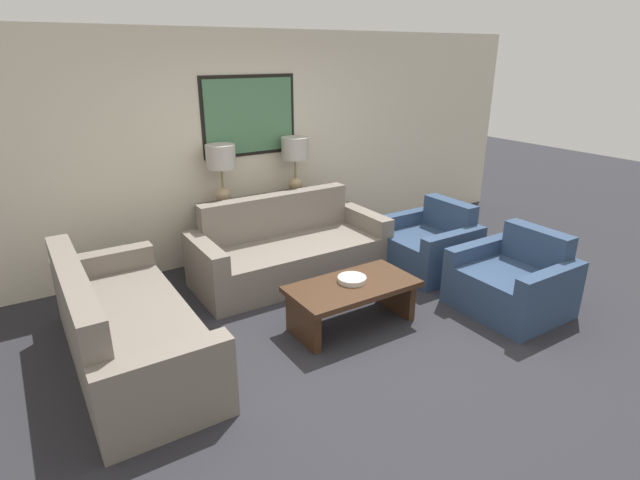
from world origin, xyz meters
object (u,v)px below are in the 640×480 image
(table_lamp_left, at_px, (221,164))
(couch_by_back_wall, at_px, (290,252))
(decorative_bowl, at_px, (352,279))
(armchair_near_back_wall, at_px, (428,246))
(couch_by_side, at_px, (125,330))
(coffee_table, at_px, (352,295))
(table_lamp_right, at_px, (295,155))
(console_table, at_px, (263,228))
(armchair_near_camera, at_px, (512,283))

(table_lamp_left, distance_m, couch_by_back_wall, 1.25)
(decorative_bowl, relative_size, armchair_near_back_wall, 0.27)
(couch_by_side, bearing_deg, coffee_table, -14.62)
(table_lamp_left, bearing_deg, decorative_bowl, -76.48)
(table_lamp_left, height_order, armchair_near_back_wall, table_lamp_left)
(coffee_table, xyz_separation_m, decorative_bowl, (0.03, 0.04, 0.13))
(table_lamp_left, bearing_deg, couch_by_side, -135.55)
(couch_by_back_wall, distance_m, armchair_near_back_wall, 1.62)
(table_lamp_right, height_order, couch_by_side, table_lamp_right)
(console_table, height_order, table_lamp_right, table_lamp_right)
(armchair_near_back_wall, xyz_separation_m, armchair_near_camera, (0.00, -1.17, 0.00))
(table_lamp_right, height_order, armchair_near_back_wall, table_lamp_right)
(console_table, relative_size, table_lamp_left, 2.18)
(console_table, height_order, couch_by_back_wall, couch_by_back_wall)
(armchair_near_back_wall, bearing_deg, decorative_bowl, -160.04)
(console_table, distance_m, armchair_near_back_wall, 2.00)
(table_lamp_right, bearing_deg, couch_by_back_wall, -125.06)
(coffee_table, bearing_deg, couch_by_side, 165.38)
(armchair_near_back_wall, bearing_deg, console_table, 137.38)
(couch_by_side, height_order, armchair_near_back_wall, couch_by_side)
(table_lamp_right, xyz_separation_m, decorative_bowl, (-0.50, -1.89, -0.79))
(table_lamp_right, relative_size, couch_by_back_wall, 0.32)
(decorative_bowl, bearing_deg, table_lamp_right, 75.31)
(table_lamp_left, bearing_deg, armchair_near_back_wall, -34.80)
(table_lamp_left, bearing_deg, coffee_table, -77.50)
(couch_by_back_wall, distance_m, couch_by_side, 2.09)
(couch_by_back_wall, xyz_separation_m, armchair_near_camera, (1.47, -1.84, -0.02))
(couch_by_back_wall, height_order, decorative_bowl, couch_by_back_wall)
(coffee_table, bearing_deg, decorative_bowl, 59.35)
(console_table, relative_size, coffee_table, 1.27)
(console_table, bearing_deg, decorative_bowl, -90.62)
(couch_by_side, height_order, coffee_table, couch_by_side)
(table_lamp_left, xyz_separation_m, armchair_near_camera, (1.94, -2.52, -0.96))
(couch_by_back_wall, bearing_deg, table_lamp_left, 125.06)
(couch_by_side, bearing_deg, couch_by_back_wall, 21.44)
(table_lamp_right, xyz_separation_m, coffee_table, (-0.52, -1.94, -0.92))
(coffee_table, distance_m, armchair_near_back_wall, 1.62)
(coffee_table, relative_size, decorative_bowl, 4.47)
(table_lamp_left, distance_m, armchair_near_back_wall, 2.55)
(table_lamp_left, xyz_separation_m, couch_by_side, (-1.47, -1.44, -0.94))
(table_lamp_left, height_order, coffee_table, table_lamp_left)
(armchair_near_camera, bearing_deg, couch_by_back_wall, 128.55)
(decorative_bowl, bearing_deg, console_table, 89.38)
(console_table, relative_size, armchair_near_back_wall, 1.54)
(table_lamp_left, bearing_deg, console_table, -0.00)
(couch_by_back_wall, relative_size, armchair_near_back_wall, 2.23)
(console_table, xyz_separation_m, armchair_near_back_wall, (1.47, -1.35, -0.10))
(couch_by_back_wall, bearing_deg, decorative_bowl, -90.96)
(table_lamp_right, xyz_separation_m, couch_by_back_wall, (-0.48, -0.68, -0.94))
(table_lamp_right, bearing_deg, armchair_near_camera, -68.50)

